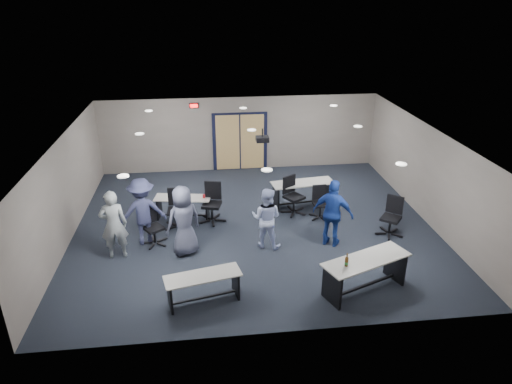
{
  "coord_description": "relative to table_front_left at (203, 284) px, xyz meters",
  "views": [
    {
      "loc": [
        -1.3,
        -11.48,
        6.23
      ],
      "look_at": [
        0.03,
        -0.3,
        1.17
      ],
      "focal_mm": 32.0,
      "sensor_mm": 36.0,
      "label": 1
    }
  ],
  "objects": [
    {
      "name": "ceiling_can_lights",
      "position": [
        1.47,
        3.58,
        2.22
      ],
      "size": [
        6.24,
        5.74,
        0.02
      ],
      "primitive_type": null,
      "color": "white",
      "rests_on": "ceiling"
    },
    {
      "name": "back_wall",
      "position": [
        1.47,
        7.83,
        0.9
      ],
      "size": [
        10.0,
        0.04,
        2.7
      ],
      "primitive_type": "cube",
      "color": "slate",
      "rests_on": "floor"
    },
    {
      "name": "table_back_left",
      "position": [
        -0.53,
        4.03,
        -0.0
      ],
      "size": [
        1.68,
        0.8,
        0.76
      ],
      "rotation": [
        0.0,
        0.0,
        -0.17
      ],
      "color": "beige",
      "rests_on": "floor"
    },
    {
      "name": "table_back_right",
      "position": [
        3.11,
        4.44,
        0.08
      ],
      "size": [
        1.98,
        0.87,
        0.78
      ],
      "rotation": [
        0.0,
        0.0,
        0.12
      ],
      "color": "beige",
      "rests_on": "floor"
    },
    {
      "name": "person_gray",
      "position": [
        -2.14,
        2.08,
        0.45
      ],
      "size": [
        0.71,
        0.52,
        1.81
      ],
      "primitive_type": "imported",
      "rotation": [
        0.0,
        0.0,
        3.28
      ],
      "color": "#9EA8AC",
      "rests_on": "floor"
    },
    {
      "name": "person_back",
      "position": [
        -1.51,
        2.7,
        0.46
      ],
      "size": [
        1.3,
        0.91,
        1.83
      ],
      "primitive_type": "imported",
      "rotation": [
        0.0,
        0.0,
        3.35
      ],
      "color": "#383D65",
      "rests_on": "floor"
    },
    {
      "name": "chair_back_a",
      "position": [
        -0.7,
        3.45,
        0.11
      ],
      "size": [
        0.73,
        0.73,
        1.12
      ],
      "primitive_type": null,
      "rotation": [
        0.0,
        0.0,
        -0.04
      ],
      "color": "black",
      "rests_on": "floor"
    },
    {
      "name": "floor",
      "position": [
        1.47,
        3.33,
        -0.45
      ],
      "size": [
        10.0,
        10.0,
        0.0
      ],
      "primitive_type": "plane",
      "color": "black",
      "rests_on": "ground"
    },
    {
      "name": "person_navy",
      "position": [
        3.37,
        2.01,
        0.46
      ],
      "size": [
        1.14,
        0.95,
        1.83
      ],
      "primitive_type": "imported",
      "rotation": [
        0.0,
        0.0,
        2.57
      ],
      "color": "navy",
      "rests_on": "floor"
    },
    {
      "name": "person_plaid",
      "position": [
        -0.44,
        2.06,
        0.46
      ],
      "size": [
        1.06,
        0.92,
        1.83
      ],
      "primitive_type": "imported",
      "rotation": [
        0.0,
        0.0,
        3.6
      ],
      "color": "#4E526B",
      "rests_on": "floor"
    },
    {
      "name": "ceiling",
      "position": [
        1.47,
        3.33,
        2.25
      ],
      "size": [
        10.0,
        9.0,
        0.04
      ],
      "primitive_type": "cube",
      "color": "silver",
      "rests_on": "back_wall"
    },
    {
      "name": "table_front_left",
      "position": [
        0.0,
        0.0,
        0.0
      ],
      "size": [
        1.71,
        0.89,
        0.66
      ],
      "rotation": [
        0.0,
        0.0,
        0.22
      ],
      "color": "beige",
      "rests_on": "floor"
    },
    {
      "name": "left_wall",
      "position": [
        -3.53,
        3.33,
        0.9
      ],
      "size": [
        0.04,
        9.0,
        2.7
      ],
      "primitive_type": "cube",
      "color": "slate",
      "rests_on": "floor"
    },
    {
      "name": "front_wall",
      "position": [
        1.47,
        -1.17,
        0.9
      ],
      "size": [
        10.0,
        0.04,
        2.7
      ],
      "primitive_type": "cube",
      "color": "slate",
      "rests_on": "floor"
    },
    {
      "name": "chair_loose_right",
      "position": [
        5.1,
        2.33,
        0.09
      ],
      "size": [
        0.96,
        0.96,
        1.09
      ],
      "primitive_type": null,
      "rotation": [
        0.0,
        0.0,
        -0.69
      ],
      "color": "black",
      "rests_on": "floor"
    },
    {
      "name": "chair_loose_left",
      "position": [
        -1.25,
        2.59,
        0.06
      ],
      "size": [
        0.89,
        0.89,
        1.02
      ],
      "primitive_type": null,
      "rotation": [
        0.0,
        0.0,
        0.6
      ],
      "color": "black",
      "rests_on": "floor"
    },
    {
      "name": "right_wall",
      "position": [
        6.47,
        3.33,
        0.9
      ],
      "size": [
        0.04,
        9.0,
        2.7
      ],
      "primitive_type": "cube",
      "color": "slate",
      "rests_on": "floor"
    },
    {
      "name": "double_door",
      "position": [
        1.47,
        7.79,
        0.6
      ],
      "size": [
        2.0,
        0.07,
        2.2
      ],
      "color": "black",
      "rests_on": "back_wall"
    },
    {
      "name": "table_front_right",
      "position": [
        3.56,
        -0.04,
        0.12
      ],
      "size": [
        2.14,
        1.39,
        1.13
      ],
      "rotation": [
        0.0,
        0.0,
        0.38
      ],
      "color": "beige",
      "rests_on": "floor"
    },
    {
      "name": "chair_back_b",
      "position": [
        0.29,
        3.69,
        0.13
      ],
      "size": [
        0.88,
        0.88,
        1.16
      ],
      "primitive_type": null,
      "rotation": [
        0.0,
        0.0,
        -0.25
      ],
      "color": "black",
      "rests_on": "floor"
    },
    {
      "name": "chair_back_c",
      "position": [
        2.75,
        3.95,
        0.12
      ],
      "size": [
        0.98,
        0.98,
        1.14
      ],
      "primitive_type": null,
      "rotation": [
        0.0,
        0.0,
        0.57
      ],
      "color": "black",
      "rests_on": "floor"
    },
    {
      "name": "ceiling_projector",
      "position": [
        1.77,
        3.82,
        1.95
      ],
      "size": [
        0.35,
        0.32,
        0.37
      ],
      "color": "black",
      "rests_on": "ceiling"
    },
    {
      "name": "person_lightblue",
      "position": [
        1.66,
        2.16,
        0.36
      ],
      "size": [
        0.97,
        0.88,
        1.63
      ],
      "primitive_type": "imported",
      "rotation": [
        0.0,
        0.0,
        2.73
      ],
      "color": "#C0CFFF",
      "rests_on": "floor"
    },
    {
      "name": "chair_back_d",
      "position": [
        3.46,
        3.55,
        0.03
      ],
      "size": [
        0.63,
        0.63,
        0.97
      ],
      "primitive_type": null,
      "rotation": [
        0.0,
        0.0,
        0.03
      ],
      "color": "black",
      "rests_on": "floor"
    },
    {
      "name": "exit_sign",
      "position": [
        -0.13,
        7.77,
        2.0
      ],
      "size": [
        0.32,
        0.07,
        0.18
      ],
      "color": "black",
      "rests_on": "back_wall"
    }
  ]
}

